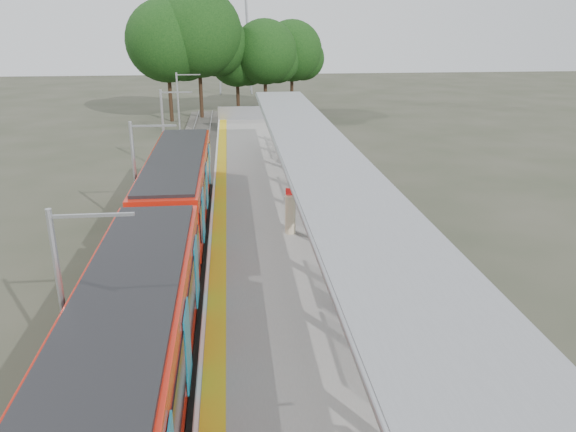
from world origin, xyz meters
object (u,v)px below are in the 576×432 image
(bench_near, at_px, (358,301))
(litter_bin, at_px, (313,188))
(info_pillar_far, at_px, (290,214))
(bench_mid, at_px, (371,274))
(train, at_px, (162,242))
(bench_far, at_px, (294,157))

(bench_near, xyz_separation_m, litter_bin, (0.42, 12.40, -0.11))
(info_pillar_far, bearing_deg, litter_bin, 91.28)
(bench_mid, distance_m, litter_bin, 10.65)
(bench_near, bearing_deg, info_pillar_far, 96.29)
(info_pillar_far, bearing_deg, bench_mid, -49.17)
(train, bearing_deg, litter_bin, 50.98)
(litter_bin, bearing_deg, bench_near, -91.96)
(bench_mid, height_order, info_pillar_far, info_pillar_far)
(train, bearing_deg, bench_far, 66.64)
(bench_near, xyz_separation_m, info_pillar_far, (-1.29, 7.31, 0.32))
(bench_near, xyz_separation_m, bench_mid, (0.84, 1.76, 0.03))
(train, distance_m, bench_near, 7.53)
(bench_far, height_order, litter_bin, bench_far)
(bench_mid, bearing_deg, bench_near, -127.20)
(train, height_order, bench_far, train)
(bench_near, relative_size, info_pillar_far, 0.77)
(train, relative_size, info_pillar_far, 13.88)
(bench_near, relative_size, bench_far, 1.05)
(bench_mid, relative_size, litter_bin, 1.92)
(info_pillar_far, height_order, litter_bin, info_pillar_far)
(bench_mid, distance_m, info_pillar_far, 5.95)
(bench_far, xyz_separation_m, info_pillar_far, (-1.52, -11.87, 0.36))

